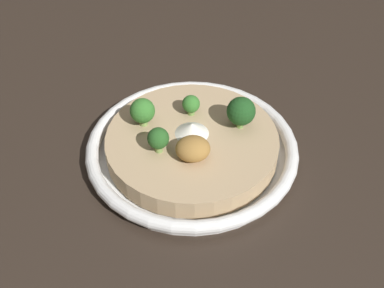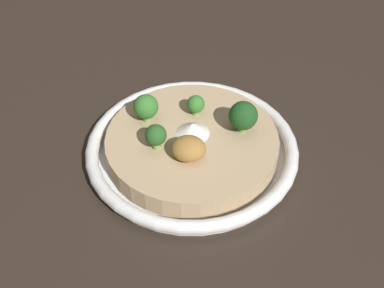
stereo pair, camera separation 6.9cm
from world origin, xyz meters
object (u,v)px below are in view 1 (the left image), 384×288
(broccoli_front, at_px, (192,104))
(broccoli_front_left, at_px, (241,111))
(risotto_bowl, at_px, (192,147))
(broccoli_front_right, at_px, (142,111))
(broccoli_right, at_px, (158,139))

(broccoli_front, height_order, broccoli_front_left, broccoli_front_left)
(broccoli_front, xyz_separation_m, broccoli_front_left, (-0.07, 0.03, 0.01))
(risotto_bowl, height_order, broccoli_front, broccoli_front)
(broccoli_front_left, bearing_deg, broccoli_front_right, -3.76)
(broccoli_front_left, height_order, broccoli_front_right, broccoli_front_left)
(broccoli_front_left, height_order, broccoli_right, broccoli_front_left)
(broccoli_front_right, bearing_deg, broccoli_front, -162.77)
(risotto_bowl, height_order, broccoli_right, broccoli_right)
(broccoli_front, bearing_deg, broccoli_right, 58.78)
(broccoli_front, xyz_separation_m, broccoli_front_right, (0.07, 0.02, 0.01))
(broccoli_front, relative_size, broccoli_right, 0.82)
(risotto_bowl, distance_m, broccoli_right, 0.07)
(broccoli_front_left, bearing_deg, broccoli_front, -24.60)
(risotto_bowl, xyz_separation_m, broccoli_front_right, (0.07, -0.03, 0.04))
(risotto_bowl, height_order, broccoli_front_left, broccoli_front_left)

